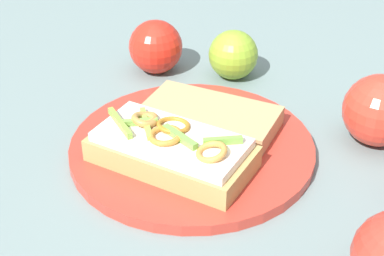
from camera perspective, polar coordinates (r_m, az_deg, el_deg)
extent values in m
plane|color=slate|center=(0.67, 0.00, -2.35)|extent=(2.00, 2.00, 0.00)
cylinder|color=#B63428|center=(0.67, 0.00, -1.90)|extent=(0.28, 0.28, 0.01)
cube|color=tan|center=(0.62, -2.01, -2.52)|extent=(0.13, 0.19, 0.03)
cube|color=#F2DEC9|center=(0.61, -2.04, -1.17)|extent=(0.11, 0.17, 0.01)
torus|color=#A87D3C|center=(0.63, -4.64, 0.83)|extent=(0.04, 0.04, 0.02)
torus|color=#C1772D|center=(0.61, -2.62, -0.73)|extent=(0.05, 0.05, 0.01)
torus|color=#BD843C|center=(0.58, 1.93, -2.37)|extent=(0.05, 0.05, 0.02)
torus|color=#A97121|center=(0.62, -1.84, 0.27)|extent=(0.05, 0.05, 0.01)
torus|color=#B2753A|center=(0.64, -4.57, 0.93)|extent=(0.04, 0.04, 0.01)
cube|color=#6EAC43|center=(0.60, -1.20, -0.88)|extent=(0.03, 0.05, 0.01)
cube|color=#76A643|center=(0.63, -5.21, 0.59)|extent=(0.02, 0.04, 0.01)
cube|color=#70A740|center=(0.60, 3.05, -1.26)|extent=(0.02, 0.04, 0.01)
cube|color=#7EA23C|center=(0.63, -7.07, 0.51)|extent=(0.05, 0.04, 0.01)
cube|color=#87B240|center=(0.63, -4.52, 0.46)|extent=(0.06, 0.03, 0.01)
cube|color=tan|center=(0.69, 1.82, 1.16)|extent=(0.11, 0.17, 0.02)
sphere|color=#7FA82B|center=(0.81, 4.06, 7.17)|extent=(0.09, 0.09, 0.07)
sphere|color=red|center=(0.83, -3.58, 7.95)|extent=(0.10, 0.10, 0.08)
sphere|color=red|center=(0.70, 17.88, 1.66)|extent=(0.09, 0.09, 0.08)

